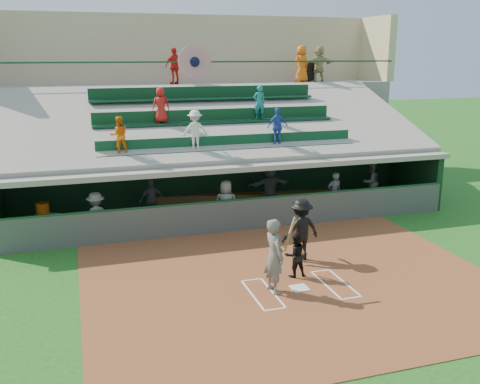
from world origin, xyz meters
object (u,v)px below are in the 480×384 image
object	(u,v)px
catcher	(295,255)
home_plate	(300,288)
batter_at_plate	(274,256)
water_cooler	(43,209)
white_table	(46,225)
trash_bin	(310,72)

from	to	relation	value
catcher	home_plate	bearing A→B (deg)	74.50
batter_at_plate	water_cooler	xyz separation A→B (m)	(-5.80, 6.29, -0.04)
home_plate	catcher	xyz separation A→B (m)	(0.19, 0.79, 0.60)
catcher	white_table	distance (m)	8.65
trash_bin	white_table	bearing A→B (deg)	-150.89
home_plate	batter_at_plate	world-z (taller)	batter_at_plate
white_table	trash_bin	xyz separation A→B (m)	(12.66, 7.05, 4.67)
white_table	catcher	bearing A→B (deg)	-15.18
catcher	water_cooler	bearing A→B (deg)	-41.84
batter_at_plate	catcher	xyz separation A→B (m)	(0.89, 0.74, -0.37)
home_plate	white_table	world-z (taller)	white_table
home_plate	trash_bin	distance (m)	15.60
catcher	water_cooler	xyz separation A→B (m)	(-6.70, 5.54, 0.33)
water_cooler	trash_bin	bearing A→B (deg)	29.02
trash_bin	batter_at_plate	bearing A→B (deg)	-117.43
home_plate	batter_at_plate	size ratio (longest dim) A/B	0.22
batter_at_plate	white_table	bearing A→B (deg)	132.30
white_table	trash_bin	bearing A→B (deg)	53.93
white_table	water_cooler	world-z (taller)	water_cooler
white_table	trash_bin	world-z (taller)	trash_bin
batter_at_plate	water_cooler	distance (m)	8.55
batter_at_plate	catcher	distance (m)	1.22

